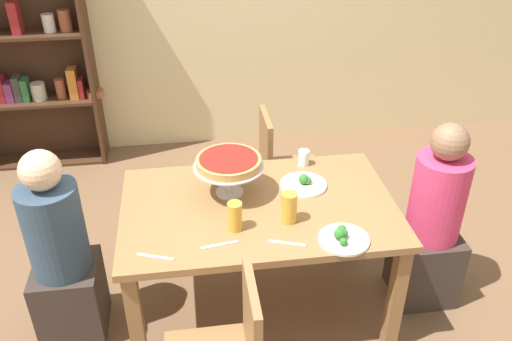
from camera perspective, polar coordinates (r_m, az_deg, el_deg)
ground_plane at (r=3.29m, az=0.25°, el=-14.26°), size 12.00×12.00×0.00m
dining_table at (r=2.87m, az=0.28°, el=-5.25°), size 1.44×0.91×0.74m
bookshelf at (r=4.66m, az=-24.39°, el=12.92°), size 1.15×0.30×2.21m
diner_head_east at (r=3.22m, az=18.18°, el=-5.87°), size 0.34×0.34×1.15m
diner_head_west at (r=3.02m, az=-19.92°, el=-9.08°), size 0.34×0.34×1.15m
chair_far_right at (r=3.64m, az=2.73°, el=0.44°), size 0.40×0.40×0.87m
deep_dish_pizza_stand at (r=2.81m, az=-2.93°, el=0.69°), size 0.37×0.37×0.22m
salad_plate_near_diner at (r=2.60m, az=9.26°, el=-7.06°), size 0.24×0.24×0.07m
salad_plate_far_diner at (r=2.97m, az=5.10°, el=-1.40°), size 0.26×0.26×0.07m
beer_glass_amber_tall at (r=2.66m, az=3.56°, el=-3.96°), size 0.08×0.08×0.16m
beer_glass_amber_short at (r=2.60m, az=-2.26°, el=-4.89°), size 0.07×0.07×0.15m
water_glass_clear_near at (r=3.15m, az=5.11°, el=1.38°), size 0.07×0.07×0.09m
cutlery_fork_near at (r=2.52m, az=-10.68°, el=-9.02°), size 0.17×0.08×0.00m
cutlery_knife_near at (r=2.56m, az=3.35°, el=-7.74°), size 0.18×0.07×0.00m
cutlery_fork_far at (r=2.55m, az=-3.88°, el=-7.91°), size 0.18×0.04×0.00m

